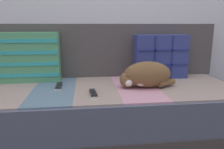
# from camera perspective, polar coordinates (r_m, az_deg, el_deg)

# --- Properties ---
(ground_plane) EXTENTS (14.00, 14.00, 0.00)m
(ground_plane) POSITION_cam_1_polar(r_m,az_deg,el_deg) (1.64, 1.41, -17.94)
(ground_plane) COLOR #564C47
(couch) EXTENTS (1.84, 0.84, 0.41)m
(couch) POSITION_cam_1_polar(r_m,az_deg,el_deg) (1.67, 0.78, -9.69)
(couch) COLOR #3D3838
(couch) RESTS_ON ground_plane
(sofa_backrest) EXTENTS (1.80, 0.14, 0.44)m
(sofa_backrest) POSITION_cam_1_polar(r_m,az_deg,el_deg) (1.90, -0.60, 6.43)
(sofa_backrest) COLOR #474242
(sofa_backrest) RESTS_ON couch
(throw_pillow_quilted) EXTENTS (0.43, 0.14, 0.35)m
(throw_pillow_quilted) POSITION_cam_1_polar(r_m,az_deg,el_deg) (1.85, 12.59, 4.62)
(throw_pillow_quilted) COLOR navy
(throw_pillow_quilted) RESTS_ON couch
(throw_pillow_striped) EXTENTS (0.44, 0.14, 0.38)m
(throw_pillow_striped) POSITION_cam_1_polar(r_m,az_deg,el_deg) (1.79, -20.51, 4.26)
(throw_pillow_striped) COLOR #4C9366
(throw_pillow_striped) RESTS_ON couch
(sleeping_cat) EXTENTS (0.41, 0.19, 0.18)m
(sleeping_cat) POSITION_cam_1_polar(r_m,az_deg,el_deg) (1.55, 8.65, -0.21)
(sleeping_cat) COLOR brown
(sleeping_cat) RESTS_ON couch
(game_remote_near) EXTENTS (0.06, 0.19, 0.02)m
(game_remote_near) POSITION_cam_1_polar(r_m,az_deg,el_deg) (1.39, -4.90, -4.92)
(game_remote_near) COLOR black
(game_remote_near) RESTS_ON couch
(game_remote_far) EXTENTS (0.05, 0.20, 0.02)m
(game_remote_far) POSITION_cam_1_polar(r_m,az_deg,el_deg) (1.60, -13.69, -2.90)
(game_remote_far) COLOR black
(game_remote_far) RESTS_ON couch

